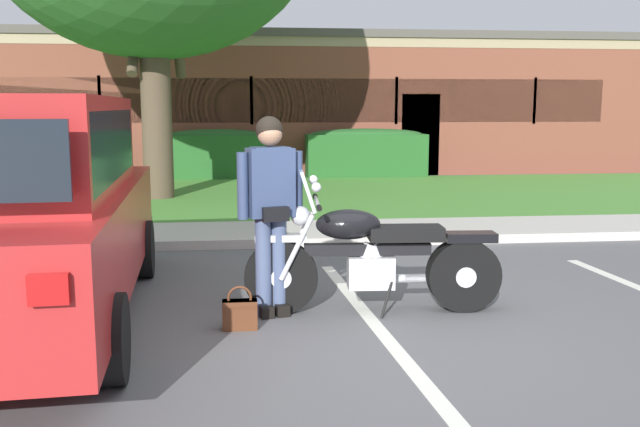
{
  "coord_description": "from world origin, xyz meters",
  "views": [
    {
      "loc": [
        -0.94,
        -5.21,
        1.79
      ],
      "look_at": [
        -0.26,
        0.83,
        0.85
      ],
      "focal_mm": 39.24,
      "sensor_mm": 36.0,
      "label": 1
    }
  ],
  "objects": [
    {
      "name": "brick_building",
      "position": [
        -0.67,
        18.15,
        1.86
      ],
      "size": [
        21.95,
        11.33,
        3.71
      ],
      "color": "brown",
      "rests_on": "ground"
    },
    {
      "name": "rider_person",
      "position": [
        -0.7,
        0.66,
        0.99
      ],
      "size": [
        0.56,
        0.36,
        1.7
      ],
      "color": "black",
      "rests_on": "ground"
    },
    {
      "name": "motorcycle",
      "position": [
        0.26,
        0.63,
        0.49
      ],
      "size": [
        2.24,
        0.82,
        1.26
      ],
      "color": "black",
      "rests_on": "ground"
    },
    {
      "name": "hedge_center_right",
      "position": [
        2.15,
        12.05,
        0.65
      ],
      "size": [
        2.98,
        0.9,
        1.24
      ],
      "color": "#235623",
      "rests_on": "ground"
    },
    {
      "name": "parked_suv_adjacent",
      "position": [
        -2.8,
        0.59,
        0.96
      ],
      "size": [
        2.24,
        4.94,
        1.86
      ],
      "color": "#AD2323",
      "rests_on": "ground"
    },
    {
      "name": "stall_stripe_1",
      "position": [
        0.13,
        0.2,
        0.0
      ],
      "size": [
        0.41,
        4.4,
        0.01
      ],
      "primitive_type": "cube",
      "rotation": [
        0.0,
        0.0,
        0.07
      ],
      "color": "silver",
      "rests_on": "ground"
    },
    {
      "name": "handbag",
      "position": [
        -0.98,
        0.27,
        0.14
      ],
      "size": [
        0.28,
        0.13,
        0.36
      ],
      "color": "#562D19",
      "rests_on": "ground"
    },
    {
      "name": "hedge_center_left",
      "position": [
        -1.55,
        12.05,
        0.65
      ],
      "size": [
        2.47,
        0.9,
        1.24
      ],
      "color": "#235623",
      "rests_on": "ground"
    },
    {
      "name": "grass_lawn",
      "position": [
        0.0,
        8.54,
        0.03
      ],
      "size": [
        60.0,
        6.71,
        0.06
      ],
      "primitive_type": "cube",
      "color": "#478433",
      "rests_on": "ground"
    },
    {
      "name": "concrete_walk",
      "position": [
        0.0,
        4.43,
        0.04
      ],
      "size": [
        60.0,
        1.5,
        0.08
      ],
      "primitive_type": "cube",
      "color": "#B7B2A8",
      "rests_on": "ground"
    },
    {
      "name": "curb_strip",
      "position": [
        0.0,
        3.58,
        0.06
      ],
      "size": [
        60.0,
        0.2,
        0.12
      ],
      "primitive_type": "cube",
      "color": "#B7B2A8",
      "rests_on": "ground"
    },
    {
      "name": "stall_stripe_0",
      "position": [
        -2.75,
        0.2,
        0.0
      ],
      "size": [
        0.41,
        4.4,
        0.01
      ],
      "primitive_type": "cube",
      "rotation": [
        0.0,
        0.0,
        0.07
      ],
      "color": "silver",
      "rests_on": "ground"
    },
    {
      "name": "hedge_left",
      "position": [
        -5.26,
        12.05,
        0.65
      ],
      "size": [
        2.45,
        0.9,
        1.24
      ],
      "color": "#235623",
      "rests_on": "ground"
    },
    {
      "name": "ground_plane",
      "position": [
        0.0,
        0.0,
        0.0
      ],
      "size": [
        140.0,
        140.0,
        0.0
      ],
      "primitive_type": "plane",
      "color": "#565659"
    }
  ]
}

